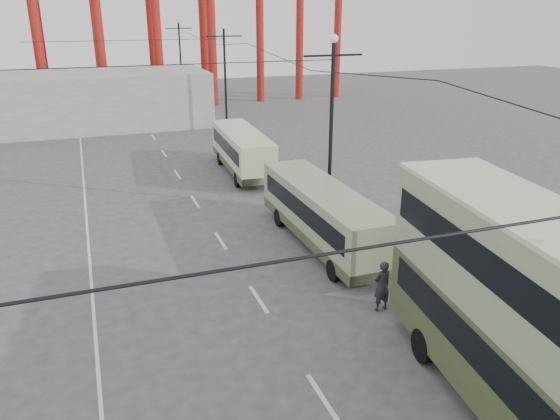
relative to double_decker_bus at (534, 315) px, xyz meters
name	(u,v)px	position (x,y,z in m)	size (l,w,h in m)	color
road_markings	(207,215)	(-4.36, 18.34, -3.28)	(12.52, 120.00, 0.01)	silver
lamp_post_mid	(331,127)	(2.10, 16.64, 1.39)	(3.20, 0.44, 9.32)	black
lamp_post_far	(225,79)	(2.10, 38.64, 1.39)	(3.20, 0.44, 9.32)	black
lamp_post_distant	(181,59)	(2.10, 60.64, 1.39)	(3.20, 0.44, 9.32)	black
fairground_shed	(87,100)	(-9.50, 45.64, -0.79)	(22.00, 10.00, 5.00)	gray
double_decker_bus	(534,315)	(0.00, 0.00, 0.00)	(4.16, 11.19, 5.86)	#394022
single_decker_green	(323,214)	(-0.14, 12.47, -1.68)	(2.40, 10.07, 2.84)	gray
single_decker_cream	(242,150)	(-0.26, 25.43, -1.68)	(2.75, 9.27, 2.85)	beige
pedestrian	(382,286)	(-0.48, 6.39, -2.31)	(0.71, 0.47, 1.96)	black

